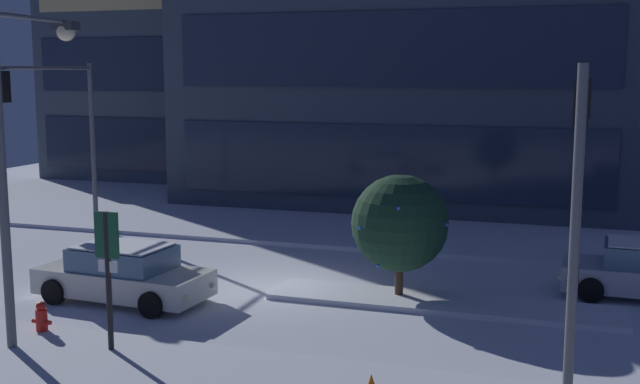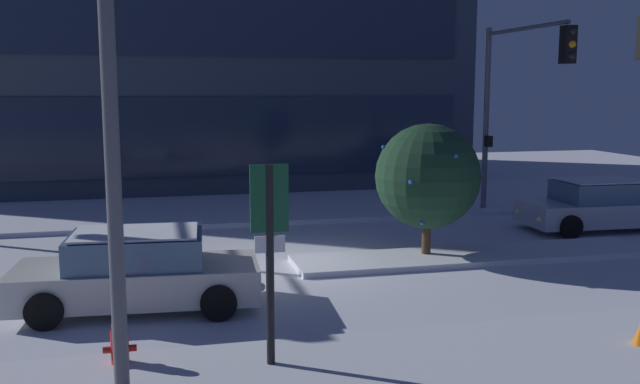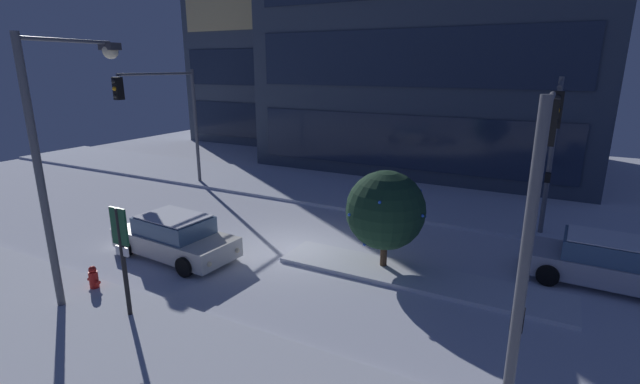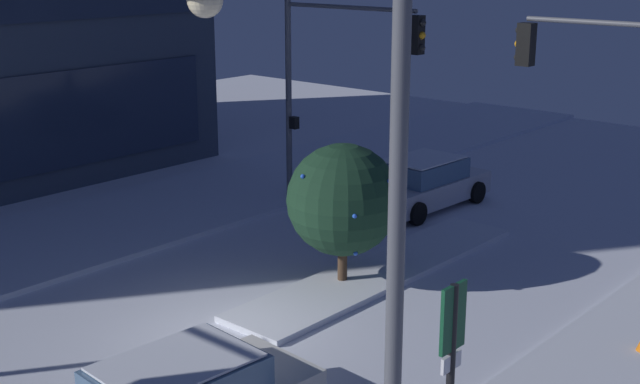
{
  "view_description": "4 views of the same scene",
  "coord_description": "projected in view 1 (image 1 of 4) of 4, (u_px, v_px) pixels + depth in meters",
  "views": [
    {
      "loc": [
        7.86,
        -19.64,
        5.91
      ],
      "look_at": [
        0.87,
        1.52,
        2.52
      ],
      "focal_mm": 44.02,
      "sensor_mm": 36.0,
      "label": 1
    },
    {
      "loc": [
        -2.91,
        -15.78,
        4.16
      ],
      "look_at": [
        1.05,
        0.67,
        1.65
      ],
      "focal_mm": 39.69,
      "sensor_mm": 36.0,
      "label": 2
    },
    {
      "loc": [
        8.08,
        -12.96,
        6.45
      ],
      "look_at": [
        0.15,
        2.0,
        1.7
      ],
      "focal_mm": 25.27,
      "sensor_mm": 36.0,
      "label": 3
    },
    {
      "loc": [
        -10.6,
        -11.73,
        7.45
      ],
      "look_at": [
        3.2,
        0.38,
        2.23
      ],
      "focal_mm": 48.24,
      "sensor_mm": 36.0,
      "label": 4
    }
  ],
  "objects": [
    {
      "name": "ground",
      "position": [
        273.0,
        288.0,
        21.76
      ],
      "size": [
        52.0,
        52.0,
        0.0
      ],
      "primitive_type": "plane",
      "color": "silver"
    },
    {
      "name": "curb_strip_far",
      "position": [
        349.0,
        233.0,
        28.89
      ],
      "size": [
        52.0,
        5.2,
        0.14
      ],
      "primitive_type": "cube",
      "color": "silver",
      "rests_on": "ground"
    },
    {
      "name": "decorated_tree_median",
      "position": [
        400.0,
        223.0,
        20.36
      ],
      "size": [
        2.58,
        2.54,
        3.31
      ],
      "color": "#473323",
      "rests_on": "ground"
    },
    {
      "name": "street_lamp_arched",
      "position": [
        24.0,
        127.0,
        16.81
      ],
      "size": [
        0.63,
        3.04,
        7.24
      ],
      "rotation": [
        0.0,
        0.0,
        1.66
      ],
      "color": "#565960",
      "rests_on": "ground"
    },
    {
      "name": "median_strip",
      "position": [
        442.0,
        303.0,
        20.08
      ],
      "size": [
        9.0,
        1.8,
        0.14
      ],
      "primitive_type": "cube",
      "color": "silver",
      "rests_on": "ground"
    },
    {
      "name": "fire_hydrant",
      "position": [
        42.0,
        320.0,
        17.66
      ],
      "size": [
        0.48,
        0.26,
        0.82
      ],
      "color": "red",
      "rests_on": "ground"
    },
    {
      "name": "parking_info_sign",
      "position": [
        108.0,
        264.0,
        16.25
      ],
      "size": [
        0.55,
        0.12,
        3.09
      ],
      "rotation": [
        0.0,
        0.0,
        1.56
      ],
      "color": "black",
      "rests_on": "ground"
    },
    {
      "name": "traffic_light_corner_far_left",
      "position": [
        58.0,
        116.0,
        27.64
      ],
      "size": [
        0.32,
        5.11,
        6.27
      ],
      "rotation": [
        0.0,
        0.0,
        -1.57
      ],
      "color": "#565960",
      "rests_on": "ground"
    },
    {
      "name": "traffic_light_corner_far_right",
      "position": [
        582.0,
        133.0,
        22.33
      ],
      "size": [
        0.32,
        4.94,
        6.09
      ],
      "rotation": [
        0.0,
        0.0,
        -1.57
      ],
      "color": "#565960",
      "rests_on": "ground"
    },
    {
      "name": "car_near",
      "position": [
        124.0,
        274.0,
        20.41
      ],
      "size": [
        4.73,
        2.36,
        1.49
      ],
      "rotation": [
        0.0,
        0.0,
        -0.07
      ],
      "color": "silver",
      "rests_on": "ground"
    },
    {
      "name": "traffic_light_corner_near_right",
      "position": [
        578.0,
        167.0,
        14.74
      ],
      "size": [
        0.32,
        4.23,
        6.07
      ],
      "rotation": [
        0.0,
        0.0,
        1.57
      ],
      "color": "#565960",
      "rests_on": "ground"
    }
  ]
}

